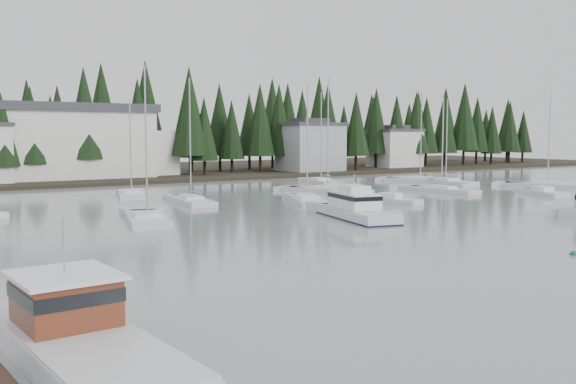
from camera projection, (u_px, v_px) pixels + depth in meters
name	position (u px, v px, depth m)	size (l,w,h in m)	color
far_shore_land	(75.00, 175.00, 109.68)	(240.00, 54.00, 1.00)	black
conifer_treeline	(94.00, 179.00, 100.54)	(200.00, 22.00, 20.00)	black
house_east_a	(310.00, 146.00, 113.21)	(10.60, 8.48, 9.25)	#999EA0
house_east_b	(395.00, 147.00, 126.98)	(9.54, 7.42, 8.25)	silver
harbor_inn	(80.00, 142.00, 95.36)	(29.50, 11.50, 10.90)	silver
lobster_boat_brown	(79.00, 348.00, 19.15)	(5.49, 10.14, 4.92)	silver
cabin_cruiser_center	(356.00, 211.00, 52.75)	(5.18, 10.28, 4.23)	silver
sailboat_2	(420.00, 181.00, 93.92)	(7.31, 10.30, 13.43)	silver
sailboat_3	(191.00, 202.00, 64.76)	(3.92, 9.60, 13.07)	silver
sailboat_4	(132.00, 196.00, 71.22)	(5.04, 8.71, 11.29)	silver
sailboat_6	(547.00, 187.00, 84.33)	(7.73, 10.84, 12.77)	silver
sailboat_7	(321.00, 182.00, 91.43)	(4.70, 9.02, 13.38)	silver
sailboat_8	(148.00, 221.00, 50.78)	(5.47, 9.96, 12.87)	silver
sailboat_9	(307.00, 202.00, 65.44)	(6.50, 9.99, 12.67)	silver
sailboat_10	(442.00, 192.00, 77.17)	(3.13, 9.84, 11.88)	silver
sailboat_11	(328.00, 192.00, 76.49)	(7.09, 11.03, 14.36)	silver
sailboat_12	(446.00, 183.00, 90.92)	(4.32, 10.79, 12.46)	silver
runabout_1	(390.00, 202.00, 64.91)	(3.89, 6.89, 1.42)	silver
runabout_2	(543.00, 194.00, 73.39)	(3.83, 6.71, 1.42)	silver
mooring_buoy_green	(574.00, 255.00, 36.91)	(0.46, 0.46, 0.46)	#145933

